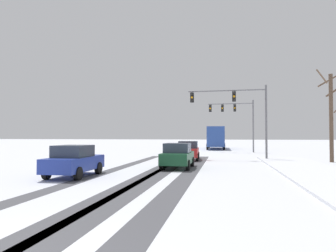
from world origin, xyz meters
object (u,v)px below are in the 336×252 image
Objects in this scene: traffic_signal_near_right at (238,106)px; bare_tree_sidewalk_mid at (331,113)px; car_dark_green_second at (178,156)px; traffic_signal_far_right at (235,114)px; car_blue_third at (74,161)px; car_red_lead at (188,150)px; bus_oncoming at (216,136)px.

traffic_signal_near_right is 7.40m from bare_tree_sidewalk_mid.
traffic_signal_far_right is at bearing 77.84° from car_dark_green_second.
car_blue_third is (-9.04, -25.22, -3.96)m from traffic_signal_far_right.
car_red_lead is at bearing -108.35° from traffic_signal_far_right.
bare_tree_sidewalk_mid reaches higher than car_red_lead.
car_red_lead is (-4.42, -13.32, -3.96)m from traffic_signal_far_right.
traffic_signal_near_right is at bearing 62.85° from car_dark_green_second.
bare_tree_sidewalk_mid reaches higher than traffic_signal_far_right.
car_red_lead is 11.87m from bare_tree_sidewalk_mid.
bus_oncoming is at bearing 85.37° from car_red_lead.
traffic_signal_near_right is 1.06× the size of traffic_signal_far_right.
bus_oncoming is (1.85, 22.84, 1.18)m from car_red_lead.
car_blue_third is at bearing -100.55° from bus_oncoming.
traffic_signal_far_right is 1.58× the size of car_blue_third.
bare_tree_sidewalk_mid is (7.20, -1.53, -0.76)m from traffic_signal_near_right.
traffic_signal_near_right reaches higher than bus_oncoming.
bare_tree_sidewalk_mid is (11.39, 6.64, 3.10)m from car_dark_green_second.
traffic_signal_far_right is at bearing 89.21° from traffic_signal_near_right.
traffic_signal_near_right is 9.96m from car_dark_green_second.
traffic_signal_near_right is 1.67× the size of car_blue_third.
car_dark_green_second is (-4.19, -8.17, -3.86)m from traffic_signal_near_right.
traffic_signal_far_right is 0.59× the size of bus_oncoming.
car_dark_green_second is at bearing -89.46° from car_red_lead.
traffic_signal_far_right is 1.56× the size of car_red_lead.
car_dark_green_second is 1.00× the size of car_blue_third.
car_red_lead is at bearing -94.63° from bus_oncoming.
bare_tree_sidewalk_mid is at bearing -1.23° from car_red_lead.
traffic_signal_far_right is 21.04m from car_dark_green_second.
traffic_signal_near_right is 0.62× the size of bus_oncoming.
car_red_lead is 1.02× the size of car_blue_third.
car_red_lead is 22.95m from bus_oncoming.
car_blue_third is (-4.62, -11.90, 0.00)m from car_red_lead.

